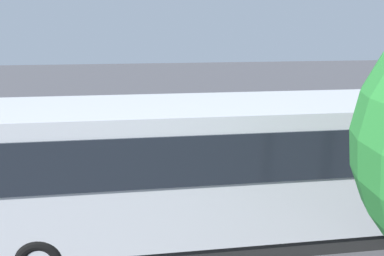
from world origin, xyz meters
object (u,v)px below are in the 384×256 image
at_px(tour_bus, 224,170).
at_px(traffic_cone, 217,119).
at_px(parked_motorcycle_silver, 321,175).
at_px(spectator_far_left, 265,149).
at_px(stunt_motorcycle, 176,110).
at_px(spectator_right, 181,156).
at_px(spectator_far_right, 155,161).
at_px(spectator_left, 240,155).
at_px(spectator_centre, 208,157).

height_order(tour_bus, traffic_cone, tour_bus).
distance_m(parked_motorcycle_silver, traffic_cone, 8.08).
distance_m(spectator_far_left, stunt_motorcycle, 6.56).
bearing_deg(spectator_right, spectator_far_left, 179.72).
bearing_deg(stunt_motorcycle, tour_bus, 91.05).
height_order(spectator_far_left, parked_motorcycle_silver, spectator_far_left).
bearing_deg(spectator_far_right, spectator_far_left, -174.24).
bearing_deg(parked_motorcycle_silver, stunt_motorcycle, -62.18).
distance_m(spectator_left, traffic_cone, 7.33).
height_order(spectator_right, parked_motorcycle_silver, spectator_right).
bearing_deg(spectator_far_left, traffic_cone, -90.07).
distance_m(tour_bus, spectator_far_left, 3.50).
distance_m(spectator_centre, traffic_cone, 7.56).
bearing_deg(spectator_centre, tour_bus, 86.94).
xyz_separation_m(tour_bus, spectator_centre, (-0.13, -2.52, -0.65)).
relative_size(tour_bus, spectator_centre, 6.64).
height_order(tour_bus, spectator_far_left, tour_bus).
relative_size(tour_bus, spectator_far_left, 6.17).
xyz_separation_m(spectator_right, stunt_motorcycle, (-0.52, -6.16, 0.07)).
bearing_deg(spectator_left, stunt_motorcycle, -78.23).
xyz_separation_m(spectator_left, spectator_right, (1.86, -0.25, -0.02)).
distance_m(tour_bus, traffic_cone, 10.10).
height_order(spectator_left, spectator_far_right, spectator_left).
bearing_deg(spectator_left, spectator_right, -7.66).
bearing_deg(spectator_right, spectator_left, 172.34).
bearing_deg(tour_bus, stunt_motorcycle, -88.95).
height_order(spectator_far_left, traffic_cone, spectator_far_left).
xyz_separation_m(parked_motorcycle_silver, stunt_motorcycle, (3.74, -7.09, 0.58)).
xyz_separation_m(tour_bus, parked_motorcycle_silver, (-3.58, -1.86, -1.16)).
bearing_deg(spectator_far_left, spectator_left, 15.12).
xyz_separation_m(tour_bus, traffic_cone, (-2.06, -9.79, -1.34)).
relative_size(spectator_far_left, spectator_left, 1.07).
height_order(parked_motorcycle_silver, stunt_motorcycle, stunt_motorcycle).
height_order(spectator_left, parked_motorcycle_silver, spectator_left).
relative_size(tour_bus, stunt_motorcycle, 5.82).
bearing_deg(spectator_far_right, spectator_right, -155.91).
bearing_deg(parked_motorcycle_silver, spectator_right, -12.35).
distance_m(spectator_left, stunt_motorcycle, 6.55).
relative_size(tour_bus, spectator_far_right, 6.61).
height_order(spectator_far_left, spectator_left, spectator_far_left).
bearing_deg(tour_bus, spectator_far_right, -57.90).
height_order(tour_bus, spectator_left, tour_bus).
relative_size(spectator_far_left, spectator_right, 1.09).
bearing_deg(spectator_far_right, stunt_motorcycle, -101.74).
bearing_deg(spectator_far_right, traffic_cone, -115.89).
relative_size(tour_bus, traffic_cone, 17.78).
bearing_deg(stunt_motorcycle, spectator_centre, 92.65).
distance_m(spectator_left, spectator_right, 1.88).
bearing_deg(spectator_centre, stunt_motorcycle, -87.35).
distance_m(spectator_right, parked_motorcycle_silver, 4.40).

